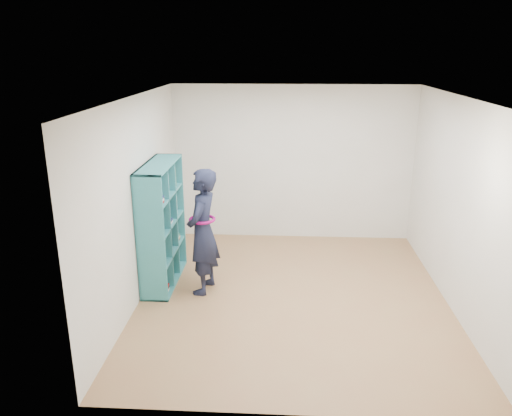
{
  "coord_description": "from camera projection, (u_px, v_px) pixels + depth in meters",
  "views": [
    {
      "loc": [
        -0.15,
        -5.96,
        3.15
      ],
      "look_at": [
        -0.51,
        0.3,
        1.13
      ],
      "focal_mm": 35.0,
      "sensor_mm": 36.0,
      "label": 1
    }
  ],
  "objects": [
    {
      "name": "wall_front",
      "position": [
        300.0,
        285.0,
        4.09
      ],
      "size": [
        4.0,
        0.02,
        2.6
      ],
      "primitive_type": "cube",
      "color": "beige",
      "rests_on": "floor"
    },
    {
      "name": "wall_right",
      "position": [
        458.0,
        206.0,
        6.12
      ],
      "size": [
        0.02,
        4.5,
        2.6
      ],
      "primitive_type": "cube",
      "color": "beige",
      "rests_on": "floor"
    },
    {
      "name": "bookshelf",
      "position": [
        160.0,
        226.0,
        6.83
      ],
      "size": [
        0.37,
        1.27,
        1.7
      ],
      "color": "teal",
      "rests_on": "floor"
    },
    {
      "name": "floor",
      "position": [
        293.0,
        297.0,
        6.63
      ],
      "size": [
        4.5,
        4.5,
        0.0
      ],
      "primitive_type": "plane",
      "color": "#976744",
      "rests_on": "ground"
    },
    {
      "name": "person",
      "position": [
        203.0,
        232.0,
        6.55
      ],
      "size": [
        0.5,
        0.68,
        1.7
      ],
      "rotation": [
        0.0,
        0.0,
        -1.73
      ],
      "color": "black",
      "rests_on": "floor"
    },
    {
      "name": "smartphone",
      "position": [
        194.0,
        221.0,
        6.62
      ],
      "size": [
        0.02,
        0.1,
        0.13
      ],
      "rotation": [
        0.32,
        0.0,
        0.13
      ],
      "color": "silver",
      "rests_on": "person"
    },
    {
      "name": "ceiling",
      "position": [
        298.0,
        97.0,
        5.83
      ],
      "size": [
        4.5,
        4.5,
        0.0
      ],
      "primitive_type": "plane",
      "color": "white",
      "rests_on": "wall_back"
    },
    {
      "name": "wall_back",
      "position": [
        293.0,
        164.0,
        8.36
      ],
      "size": [
        4.0,
        0.02,
        2.6
      ],
      "primitive_type": "cube",
      "color": "beige",
      "rests_on": "floor"
    },
    {
      "name": "wall_left",
      "position": [
        138.0,
        201.0,
        6.34
      ],
      "size": [
        0.02,
        4.5,
        2.6
      ],
      "primitive_type": "cube",
      "color": "beige",
      "rests_on": "floor"
    }
  ]
}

